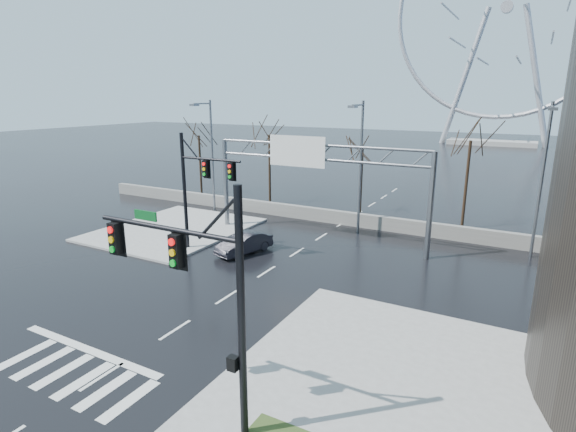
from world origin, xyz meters
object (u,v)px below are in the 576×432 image
Objects in this scene: car at (244,243)px; signal_mast_near at (202,284)px; sign_gantry at (312,170)px; signal_mast_far at (197,182)px; ferris_wheel at (506,17)px.

signal_mast_near is at bearing -44.58° from car.
signal_mast_near reaches higher than sign_gantry.
car is at bearing -119.65° from sign_gantry.
ferris_wheel reaches higher than signal_mast_far.
car is at bearing 120.03° from signal_mast_near.
signal_mast_far reaches higher than sign_gantry.
signal_mast_near is 0.49× the size of sign_gantry.
ferris_wheel is 12.33× the size of car.
ferris_wheel is (5.38, 80.04, 20.95)m from sign_gantry.
ferris_wheel is at bearing 86.16° from sign_gantry.
sign_gantry is at bearing 47.53° from signal_mast_far.
signal_mast_far is at bearing -132.47° from sign_gantry.
signal_mast_far is at bearing -97.20° from ferris_wheel.
signal_mast_far is at bearing -140.66° from car.
signal_mast_near is 19.79m from sign_gantry.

